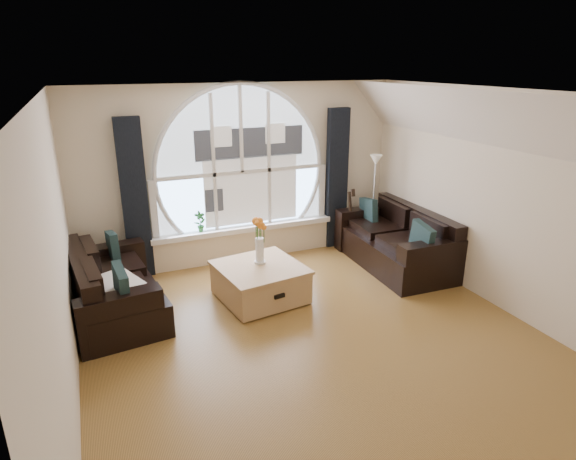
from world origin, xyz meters
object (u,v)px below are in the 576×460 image
(sofa_left, at_px, (115,284))
(vase_flowers, at_px, (259,235))
(potted_plant, at_px, (200,222))
(coffee_chest, at_px, (260,281))
(floor_lamp, at_px, (373,204))
(guitar, at_px, (348,219))
(sofa_right, at_px, (394,241))

(sofa_left, xyz_separation_m, vase_flowers, (1.82, -0.23, 0.46))
(vase_flowers, bearing_deg, potted_plant, 110.53)
(coffee_chest, distance_m, potted_plant, 1.53)
(floor_lamp, bearing_deg, potted_plant, 170.56)
(coffee_chest, bearing_deg, vase_flowers, 61.11)
(guitar, bearing_deg, sofa_left, -170.96)
(sofa_left, relative_size, coffee_chest, 1.76)
(sofa_left, xyz_separation_m, guitar, (3.74, 0.80, 0.13))
(sofa_right, distance_m, floor_lamp, 0.79)
(floor_lamp, xyz_separation_m, guitar, (-0.34, 0.19, -0.27))
(guitar, relative_size, potted_plant, 3.29)
(vase_flowers, bearing_deg, coffee_chest, -110.89)
(guitar, bearing_deg, sofa_right, -73.68)
(coffee_chest, height_order, floor_lamp, floor_lamp)
(sofa_left, distance_m, guitar, 3.82)
(sofa_right, xyz_separation_m, floor_lamp, (0.03, 0.68, 0.40))
(floor_lamp, bearing_deg, guitar, 150.08)
(sofa_left, relative_size, sofa_right, 0.92)
(sofa_right, height_order, guitar, guitar)
(coffee_chest, relative_size, potted_plant, 3.23)
(sofa_left, relative_size, potted_plant, 5.67)
(sofa_left, height_order, vase_flowers, vase_flowers)
(sofa_left, height_order, floor_lamp, floor_lamp)
(sofa_left, relative_size, guitar, 1.72)
(vase_flowers, distance_m, floor_lamp, 2.41)
(vase_flowers, distance_m, potted_plant, 1.39)
(coffee_chest, xyz_separation_m, potted_plant, (-0.45, 1.39, 0.46))
(sofa_right, relative_size, vase_flowers, 2.83)
(vase_flowers, xyz_separation_m, floor_lamp, (2.26, 0.84, -0.06))
(sofa_left, bearing_deg, guitar, 5.47)
(sofa_right, bearing_deg, guitar, 111.35)
(vase_flowers, bearing_deg, floor_lamp, 20.36)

